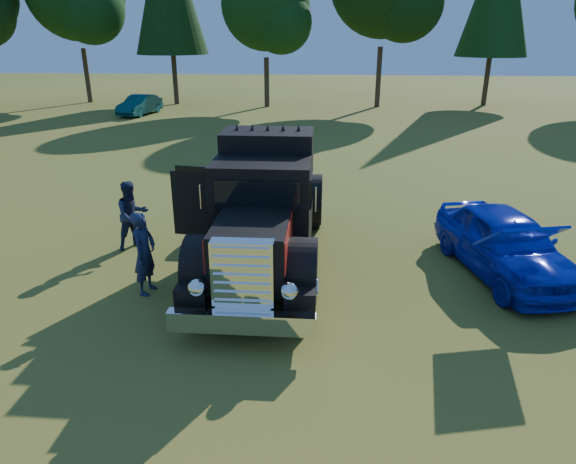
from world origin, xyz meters
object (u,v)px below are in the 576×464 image
at_px(diamond_t_truck, 264,215).
at_px(distant_teal_car, 140,105).
at_px(spectator_near, 145,253).
at_px(spectator_far, 132,215).
at_px(hotrod_coupe, 505,243).

height_order(diamond_t_truck, distant_teal_car, diamond_t_truck).
relative_size(spectator_near, distant_teal_car, 0.46).
bearing_deg(distant_teal_car, diamond_t_truck, -53.56).
bearing_deg(distant_teal_car, spectator_far, -60.15).
relative_size(hotrod_coupe, spectator_near, 2.60).
distance_m(hotrod_coupe, distant_teal_car, 27.92).
height_order(spectator_near, spectator_far, spectator_near).
bearing_deg(diamond_t_truck, spectator_near, -149.33).
height_order(diamond_t_truck, spectator_far, diamond_t_truck).
bearing_deg(hotrod_coupe, diamond_t_truck, -179.01).
bearing_deg(diamond_t_truck, distant_teal_car, 115.64).
xyz_separation_m(diamond_t_truck, spectator_far, (-3.39, 0.93, -0.42)).
distance_m(diamond_t_truck, hotrod_coupe, 5.36).
xyz_separation_m(hotrod_coupe, spectator_far, (-8.73, 0.84, 0.13)).
height_order(hotrod_coupe, spectator_far, hotrod_coupe).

